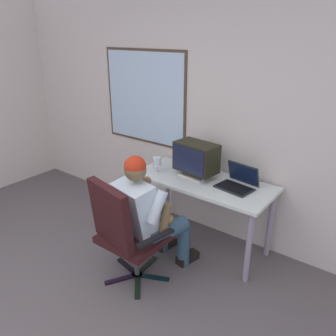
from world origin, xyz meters
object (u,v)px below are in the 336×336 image
Objects in this scene: person_seated at (148,212)px; crt_monitor at (196,158)px; wine_glass at (157,162)px; desk at (203,189)px; office_chair at (124,229)px; laptop at (238,181)px.

person_seated reaches higher than crt_monitor.
crt_monitor reaches higher than wine_glass.
desk is at bearing 75.30° from person_seated.
crt_monitor is at bearing 84.05° from office_chair.
desk is at bearing -19.36° from crt_monitor.
desk is 0.39m from laptop.
wine_glass is (-0.33, 0.53, 0.25)m from person_seated.
person_seated is at bearing -94.19° from crt_monitor.
laptop reaches higher than wine_glass.
desk is 3.82× the size of laptop.
desk is 1.40× the size of office_chair.
laptop is at bearing 54.14° from person_seated.
laptop is 0.87m from wine_glass.
person_seated is (0.05, 0.27, 0.06)m from office_chair.
crt_monitor reaches higher than office_chair.
crt_monitor is 0.49m from laptop.
laptop is at bearing 10.82° from desk.
laptop is at bearing 60.03° from office_chair.
wine_glass reaches higher than desk.
crt_monitor is 1.23× the size of laptop.
person_seated is (-0.17, -0.65, -0.03)m from desk.
desk is 0.67m from person_seated.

